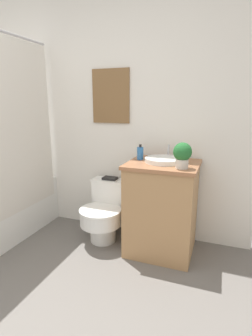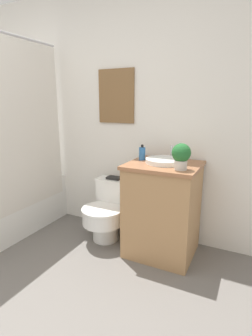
% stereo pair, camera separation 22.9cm
% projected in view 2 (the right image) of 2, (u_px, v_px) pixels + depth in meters
% --- Properties ---
extents(wall_back, '(3.34, 0.07, 2.50)m').
position_uv_depth(wall_back, '(100.00, 115.00, 2.84)').
color(wall_back, white).
rests_on(wall_back, ground_plane).
extents(toilet, '(0.42, 0.54, 0.60)m').
position_uv_depth(toilet, '(108.00, 211.00, 2.69)').
color(toilet, white).
rests_on(toilet, ground_plane).
extents(vanity, '(0.63, 0.56, 0.86)m').
position_uv_depth(vanity, '(162.00, 209.00, 2.39)').
color(vanity, '#AD7F51').
rests_on(vanity, ground_plane).
extents(sink, '(0.34, 0.37, 0.13)m').
position_uv_depth(sink, '(165.00, 161.00, 2.30)').
color(sink, white).
rests_on(sink, vanity).
extents(soap_bottle, '(0.06, 0.06, 0.14)m').
position_uv_depth(soap_bottle, '(142.00, 153.00, 2.43)').
color(soap_bottle, '#2D6BB2').
rests_on(soap_bottle, vanity).
extents(potted_plant, '(0.15, 0.15, 0.21)m').
position_uv_depth(potted_plant, '(181.00, 155.00, 2.05)').
color(potted_plant, beige).
rests_on(potted_plant, vanity).
extents(book_on_tank, '(0.15, 0.10, 0.02)m').
position_uv_depth(book_on_tank, '(114.00, 178.00, 2.75)').
color(book_on_tank, black).
rests_on(book_on_tank, toilet).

